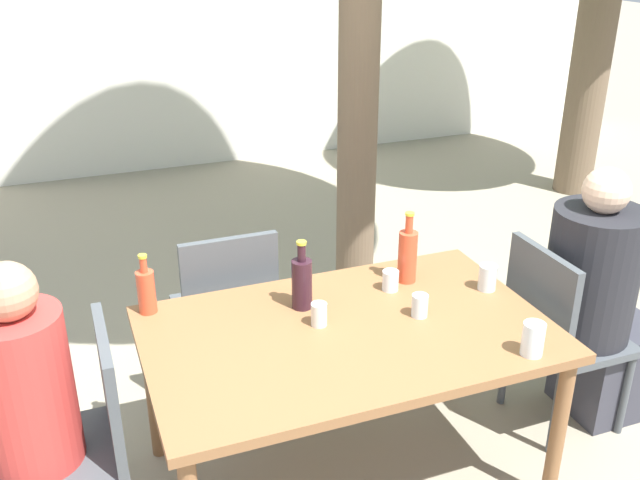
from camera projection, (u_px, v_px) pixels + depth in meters
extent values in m
plane|color=gray|center=(345.00, 475.00, 3.04)|extent=(30.00, 30.00, 0.00)
cube|color=white|center=(152.00, 14.00, 6.23)|extent=(10.00, 0.08, 2.80)
cylinder|color=brown|center=(358.00, 93.00, 3.80)|extent=(0.22, 0.22, 2.63)
cylinder|color=brown|center=(590.00, 66.00, 5.80)|extent=(0.32, 0.32, 2.13)
cube|color=brown|center=(348.00, 334.00, 2.75)|extent=(1.55, 0.97, 0.04)
cylinder|color=brown|center=(558.00, 432.00, 2.77)|extent=(0.06, 0.06, 0.68)
cylinder|color=brown|center=(152.00, 389.00, 3.03)|extent=(0.06, 0.06, 0.68)
cylinder|color=brown|center=(447.00, 326.00, 3.49)|extent=(0.06, 0.06, 0.68)
cube|color=#474C51|center=(59.00, 458.00, 2.50)|extent=(0.44, 0.44, 0.04)
cube|color=#474C51|center=(110.00, 389.00, 2.47)|extent=(0.04, 0.44, 0.45)
cylinder|color=#474C51|center=(116.00, 460.00, 2.82)|extent=(0.04, 0.04, 0.42)
cube|color=#474C51|center=(570.00, 338.00, 3.22)|extent=(0.44, 0.44, 0.04)
cube|color=#474C51|center=(540.00, 299.00, 3.05)|extent=(0.04, 0.44, 0.45)
cylinder|color=#474C51|center=(625.00, 394.00, 3.21)|extent=(0.04, 0.04, 0.42)
cylinder|color=#474C51|center=(570.00, 351.00, 3.53)|extent=(0.04, 0.04, 0.42)
cylinder|color=#474C51|center=(555.00, 413.00, 3.09)|extent=(0.04, 0.04, 0.42)
cylinder|color=#474C51|center=(505.00, 366.00, 3.41)|extent=(0.04, 0.04, 0.42)
cube|color=#474C51|center=(223.00, 311.00, 3.44)|extent=(0.44, 0.44, 0.04)
cube|color=#474C51|center=(231.00, 284.00, 3.17)|extent=(0.44, 0.04, 0.45)
cylinder|color=#474C51|center=(252.00, 325.00, 3.76)|extent=(0.04, 0.04, 0.42)
cylinder|color=#474C51|center=(180.00, 339.00, 3.64)|extent=(0.04, 0.04, 0.42)
cylinder|color=#474C51|center=(274.00, 363.00, 3.44)|extent=(0.04, 0.04, 0.42)
cylinder|color=#474C51|center=(196.00, 380.00, 3.31)|extent=(0.04, 0.04, 0.42)
cylinder|color=#C63833|center=(27.00, 390.00, 2.36)|extent=(0.31, 0.31, 0.57)
sphere|color=tan|center=(6.00, 292.00, 2.21)|extent=(0.19, 0.19, 0.19)
cube|color=#383842|center=(609.00, 365.00, 3.39)|extent=(0.40, 0.36, 0.45)
cylinder|color=#232328|center=(592.00, 274.00, 3.10)|extent=(0.40, 0.40, 0.60)
sphere|color=beige|center=(607.00, 191.00, 2.95)|extent=(0.20, 0.20, 0.20)
cylinder|color=#DB4C2D|center=(407.00, 257.00, 3.06)|extent=(0.08, 0.08, 0.23)
cylinder|color=#DB4C2D|center=(409.00, 224.00, 3.00)|extent=(0.03, 0.03, 0.08)
cylinder|color=gold|center=(410.00, 214.00, 2.98)|extent=(0.04, 0.04, 0.01)
cylinder|color=#DB4C2D|center=(146.00, 292.00, 2.83)|extent=(0.07, 0.07, 0.18)
cylinder|color=#DB4C2D|center=(143.00, 265.00, 2.78)|extent=(0.03, 0.03, 0.06)
cylinder|color=gold|center=(142.00, 256.00, 2.76)|extent=(0.03, 0.03, 0.01)
cylinder|color=#331923|center=(302.00, 284.00, 2.86)|extent=(0.08, 0.08, 0.21)
cylinder|color=#331923|center=(302.00, 253.00, 2.80)|extent=(0.03, 0.03, 0.07)
cylinder|color=gold|center=(301.00, 243.00, 2.78)|extent=(0.04, 0.04, 0.01)
cylinder|color=white|center=(533.00, 339.00, 2.56)|extent=(0.08, 0.08, 0.13)
cylinder|color=silver|center=(319.00, 314.00, 2.75)|extent=(0.06, 0.06, 0.09)
cylinder|color=white|center=(390.00, 280.00, 3.01)|extent=(0.07, 0.07, 0.09)
cylinder|color=silver|center=(420.00, 306.00, 2.81)|extent=(0.07, 0.07, 0.09)
cylinder|color=silver|center=(487.00, 277.00, 3.01)|extent=(0.08, 0.08, 0.11)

